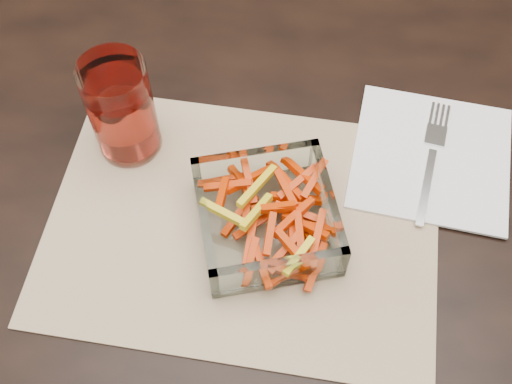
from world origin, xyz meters
TOP-DOWN VIEW (x-y plane):
  - dining_table at (0.00, 0.00)m, footprint 1.60×0.90m
  - placemat at (-0.12, -0.06)m, footprint 0.47×0.36m
  - glass_bowl at (-0.09, -0.07)m, footprint 0.18×0.18m
  - tumbler at (-0.27, 0.04)m, footprint 0.08×0.08m
  - napkin at (0.10, 0.05)m, footprint 0.21×0.21m
  - fork at (0.10, 0.05)m, footprint 0.05×0.18m

SIDE VIEW (x-z plane):
  - dining_table at x=0.00m, z-range 0.29..1.04m
  - placemat at x=-0.12m, z-range 0.75..0.75m
  - napkin at x=0.10m, z-range 0.75..0.76m
  - fork at x=0.10m, z-range 0.76..0.76m
  - glass_bowl at x=-0.09m, z-range 0.75..0.81m
  - tumbler at x=-0.27m, z-range 0.75..0.88m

